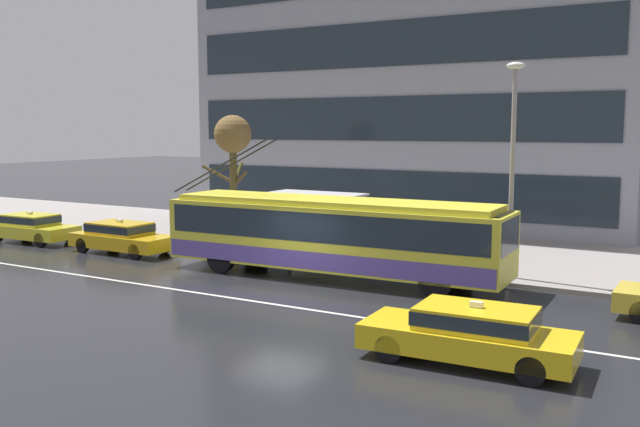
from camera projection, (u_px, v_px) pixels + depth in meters
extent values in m
plane|color=#222327|center=(279.00, 293.00, 21.72)|extent=(160.00, 160.00, 0.00)
cube|color=gray|center=(400.00, 247.00, 29.85)|extent=(80.00, 10.00, 0.14)
cube|color=silver|center=(257.00, 302.00, 20.69)|extent=(72.00, 0.14, 0.01)
cube|color=yellow|center=(332.00, 235.00, 23.85)|extent=(12.18, 2.89, 2.12)
cube|color=yellow|center=(332.00, 202.00, 23.71)|extent=(11.45, 2.61, 0.20)
cube|color=#1E2833|center=(332.00, 223.00, 23.80)|extent=(11.70, 2.90, 0.97)
cube|color=#5E4BA0|center=(332.00, 255.00, 23.93)|extent=(12.06, 2.91, 0.59)
cube|color=#1E2833|center=(509.00, 236.00, 20.97)|extent=(0.18, 2.24, 1.06)
cube|color=black|center=(504.00, 218.00, 20.97)|extent=(0.21, 1.94, 0.28)
cylinder|color=black|center=(230.00, 166.00, 26.00)|extent=(4.16, 0.18, 2.05)
cylinder|color=black|center=(218.00, 167.00, 25.39)|extent=(4.16, 0.18, 2.05)
cylinder|color=black|center=(458.00, 268.00, 23.01)|extent=(1.05, 0.33, 1.04)
cylinder|color=black|center=(436.00, 281.00, 21.04)|extent=(1.05, 0.33, 1.04)
cylinder|color=black|center=(256.00, 249.00, 26.77)|extent=(1.05, 0.33, 1.04)
cylinder|color=black|center=(221.00, 258.00, 24.81)|extent=(1.05, 0.33, 1.04)
cube|color=yellow|center=(33.00, 231.00, 31.49)|extent=(4.34, 1.95, 0.55)
cube|color=yellow|center=(30.00, 219.00, 31.51)|extent=(2.36, 1.63, 0.48)
cube|color=#1E2833|center=(30.00, 219.00, 31.51)|extent=(2.41, 1.65, 0.31)
cube|color=silver|center=(29.00, 213.00, 31.47)|extent=(0.29, 0.17, 0.12)
cylinder|color=black|center=(69.00, 235.00, 31.56)|extent=(0.63, 0.22, 0.62)
cylinder|color=black|center=(41.00, 240.00, 30.17)|extent=(0.63, 0.22, 0.62)
cylinder|color=black|center=(26.00, 231.00, 32.87)|extent=(0.63, 0.22, 0.62)
cube|color=yellow|center=(467.00, 340.00, 15.26)|extent=(4.69, 1.98, 0.55)
cube|color=yellow|center=(476.00, 318.00, 15.12)|extent=(2.56, 1.64, 0.48)
cube|color=#1E2833|center=(476.00, 317.00, 15.11)|extent=(2.60, 1.66, 0.31)
cube|color=silver|center=(477.00, 304.00, 15.08)|extent=(0.29, 0.17, 0.12)
cylinder|color=black|center=(389.00, 349.00, 15.29)|extent=(0.63, 0.23, 0.62)
cylinder|color=black|center=(414.00, 330.00, 16.69)|extent=(0.63, 0.23, 0.62)
cylinder|color=black|center=(531.00, 371.00, 13.89)|extent=(0.63, 0.23, 0.62)
cylinder|color=black|center=(545.00, 349.00, 15.29)|extent=(0.63, 0.23, 0.62)
cube|color=gold|center=(123.00, 241.00, 28.74)|extent=(4.62, 1.91, 0.55)
cube|color=gold|center=(120.00, 228.00, 28.78)|extent=(2.51, 1.62, 0.48)
cube|color=#1E2833|center=(120.00, 228.00, 28.77)|extent=(2.55, 1.63, 0.31)
cube|color=silver|center=(119.00, 221.00, 28.74)|extent=(0.28, 0.17, 0.12)
cylinder|color=black|center=(164.00, 246.00, 28.68)|extent=(0.62, 0.21, 0.62)
cylinder|color=black|center=(135.00, 252.00, 27.30)|extent=(0.62, 0.21, 0.62)
cylinder|color=black|center=(113.00, 240.00, 30.23)|extent=(0.62, 0.21, 0.62)
cylinder|color=black|center=(83.00, 245.00, 28.85)|extent=(0.62, 0.21, 0.62)
cylinder|color=gray|center=(347.00, 230.00, 26.31)|extent=(0.08, 0.08, 2.35)
cylinder|color=gray|center=(269.00, 223.00, 28.08)|extent=(0.08, 0.08, 2.35)
cylinder|color=gray|center=(364.00, 225.00, 27.53)|extent=(0.08, 0.08, 2.35)
cylinder|color=gray|center=(288.00, 219.00, 29.30)|extent=(0.08, 0.08, 2.35)
cube|color=#99ADB2|center=(325.00, 221.00, 28.41)|extent=(3.40, 0.04, 1.88)
cube|color=#B2B2B7|center=(316.00, 194.00, 27.66)|extent=(3.88, 1.72, 0.08)
cube|color=brown|center=(320.00, 241.00, 28.20)|extent=(2.51, 0.36, 0.08)
cylinder|color=#242A4E|center=(363.00, 243.00, 27.81)|extent=(0.14, 0.14, 0.89)
cylinder|color=#242A4E|center=(367.00, 243.00, 27.74)|extent=(0.14, 0.14, 0.89)
cylinder|color=navy|center=(365.00, 225.00, 27.69)|extent=(0.38, 0.38, 0.57)
sphere|color=#B2B67E|center=(365.00, 215.00, 27.64)|extent=(0.23, 0.23, 0.23)
cone|color=#D13163|center=(362.00, 207.00, 27.65)|extent=(1.44, 1.44, 0.29)
cylinder|color=#333333|center=(362.00, 220.00, 27.72)|extent=(0.02, 0.02, 0.75)
cylinder|color=#292147|center=(290.00, 246.00, 27.20)|extent=(0.14, 0.14, 0.82)
cylinder|color=#292147|center=(289.00, 245.00, 27.36)|extent=(0.14, 0.14, 0.82)
cylinder|color=#3C3A25|center=(289.00, 228.00, 27.19)|extent=(0.51, 0.51, 0.61)
sphere|color=tan|center=(289.00, 217.00, 27.14)|extent=(0.24, 0.24, 0.24)
cone|color=gold|center=(289.00, 209.00, 27.22)|extent=(1.35, 1.35, 0.31)
cylinder|color=#333333|center=(289.00, 223.00, 27.29)|extent=(0.02, 0.02, 0.78)
cylinder|color=gray|center=(512.00, 175.00, 23.01)|extent=(0.16, 0.16, 6.89)
ellipsoid|color=silver|center=(516.00, 66.00, 22.58)|extent=(0.60, 0.32, 0.24)
cylinder|color=brown|center=(234.00, 193.00, 31.39)|extent=(0.34, 0.34, 4.13)
cylinder|color=brown|center=(218.00, 174.00, 31.35)|extent=(1.40, 0.75, 0.87)
cylinder|color=brown|center=(240.00, 179.00, 31.20)|extent=(0.78, 0.27, 0.75)
cylinder|color=#4F4C20|center=(238.00, 174.00, 31.88)|extent=(0.56, 1.29, 1.07)
sphere|color=brown|center=(233.00, 134.00, 31.07)|extent=(1.69, 1.69, 1.69)
cube|color=#1E2833|center=(383.00, 192.00, 34.68)|extent=(21.89, 0.06, 2.17)
cube|color=#1E2833|center=(384.00, 119.00, 34.24)|extent=(21.89, 0.06, 2.17)
cube|color=#1E2833|center=(384.00, 44.00, 33.80)|extent=(21.89, 0.06, 2.17)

